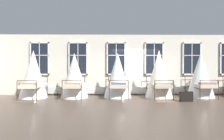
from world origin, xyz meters
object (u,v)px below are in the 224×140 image
Objects in this scene: cot_third at (118,76)px; cot_fourth at (159,75)px; cot_second at (74,76)px; cot_fifth at (200,76)px; cot_first at (33,75)px; suitcase_dark at (186,96)px.

cot_third is 2.06m from cot_fourth.
cot_third is at bearing 86.55° from cot_fourth.
cot_third is 0.94× the size of cot_fourth.
cot_second is 6.33m from cot_fifth.
cot_third is (2.15, 0.04, 0.00)m from cot_second.
cot_first is at bearing 89.35° from cot_fifth.
cot_first is 1.06× the size of cot_third.
cot_third is 3.89× the size of suitcase_dark.
cot_first is 8.34m from cot_fifth.
cot_second is 4.21m from cot_fourth.
cot_first is at bearing 90.16° from cot_third.
cot_fourth is (2.06, -0.08, 0.07)m from cot_third.
cot_third reaches higher than cot_second.
cot_second is 3.88× the size of suitcase_dark.
cot_first is at bearing 88.69° from cot_fourth.
cot_fifth reaches higher than cot_second.
cot_third is (4.17, 0.07, -0.06)m from cot_first.
suitcase_dark is (-1.20, -1.38, -0.87)m from cot_fifth.
cot_fourth is at bearing -90.75° from cot_first.
cot_first is 1.06× the size of cot_second.
cot_third is at bearing 151.58° from suitcase_dark.
cot_second is at bearing 88.15° from cot_fourth.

